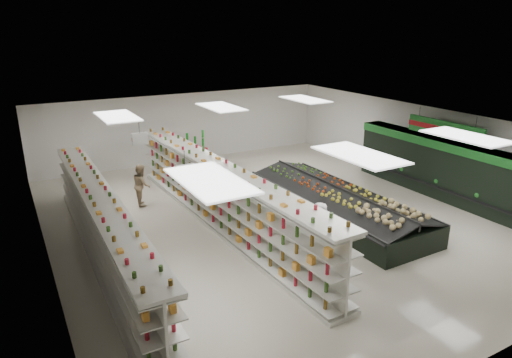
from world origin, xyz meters
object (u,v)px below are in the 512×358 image
gondola_left (103,230)px  gondola_center (220,198)px  shopper_main (317,237)px  shopper_background (142,185)px  soda_endcap (192,151)px  produce_island (336,202)px

gondola_left → gondola_center: gondola_center is taller
shopper_main → shopper_background: 7.41m
gondola_left → soda_endcap: size_ratio=7.21×
produce_island → soda_endcap: 8.01m
gondola_left → shopper_main: size_ratio=5.75×
gondola_center → shopper_main: bearing=-78.0°
gondola_left → produce_island: (7.54, -0.64, -0.40)m
gondola_center → soda_endcap: 6.77m
gondola_center → shopper_background: bearing=116.4°
shopper_main → shopper_background: shopper_main is taller
gondola_left → soda_endcap: 8.90m
gondola_left → shopper_main: (4.73, -3.35, 0.08)m
shopper_background → gondola_center: bearing=-141.9°
shopper_background → gondola_left: bearing=159.3°
shopper_background → produce_island: bearing=-118.1°
gondola_center → produce_island: bearing=-19.1°
gondola_left → produce_island: bearing=-4.2°
produce_island → soda_endcap: (-2.14, 7.71, 0.26)m
shopper_main → gondola_left: bearing=-51.0°
soda_endcap → gondola_center: bearing=-104.1°
soda_endcap → shopper_background: 4.82m
shopper_main → shopper_background: bearing=-84.8°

